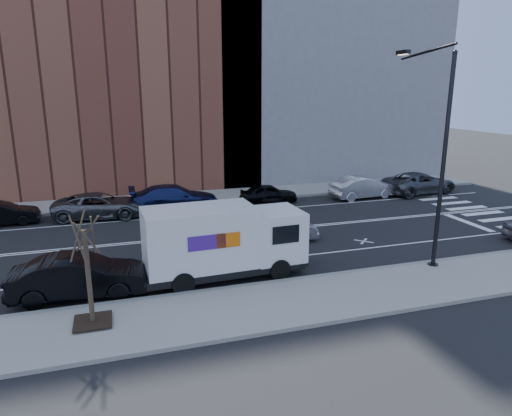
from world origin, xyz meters
TOP-DOWN VIEW (x-y plane):
  - ground at (0.00, 0.00)m, footprint 120.00×120.00m
  - sidewalk_near at (0.00, -8.80)m, footprint 44.00×3.60m
  - sidewalk_far at (0.00, 8.80)m, footprint 44.00×3.60m
  - curb_near at (0.00, -7.00)m, footprint 44.00×0.25m
  - curb_far at (0.00, 7.00)m, footprint 44.00×0.25m
  - crosswalk at (16.00, 0.00)m, footprint 3.00×14.00m
  - road_markings at (0.00, 0.00)m, footprint 40.00×8.60m
  - bldg_brick at (-8.00, 15.60)m, footprint 26.00×10.00m
  - bldg_concrete at (12.00, 15.60)m, footprint 20.00×10.00m
  - streetlight at (7.00, -6.91)m, footprint 0.44×4.02m
  - street_tree at (-7.00, -8.40)m, footprint 1.20×1.20m
  - fedex_van at (-1.94, -5.60)m, footprint 6.74×2.60m
  - far_parked_b at (-12.35, 5.53)m, footprint 4.14×1.65m
  - far_parked_c at (-6.98, 5.52)m, footprint 5.60×2.96m
  - far_parked_d at (-2.40, 5.99)m, footprint 5.67×2.38m
  - far_parked_e at (3.98, 5.92)m, footprint 4.01×1.86m
  - far_parked_f at (10.93, 5.31)m, footprint 4.91×2.04m
  - far_parked_g at (15.72, 5.38)m, footprint 5.99×3.24m
  - driving_sedan at (1.79, -1.89)m, footprint 4.14×1.68m
  - near_parked_rear_a at (-7.50, -5.83)m, footprint 5.00×1.98m

SIDE VIEW (x-z plane):
  - ground at x=0.00m, z-range 0.00..0.00m
  - crosswalk at x=16.00m, z-range 0.00..0.01m
  - road_markings at x=0.00m, z-range 0.00..0.01m
  - sidewalk_near at x=0.00m, z-range 0.00..0.15m
  - sidewalk_far at x=0.00m, z-range 0.00..0.15m
  - curb_near at x=0.00m, z-range 0.00..0.17m
  - curb_far at x=0.00m, z-range 0.00..0.17m
  - far_parked_e at x=3.98m, z-range 0.00..1.33m
  - driving_sedan at x=1.79m, z-range 0.00..1.33m
  - far_parked_b at x=-12.35m, z-range 0.00..1.34m
  - far_parked_c at x=-6.98m, z-range 0.00..1.50m
  - far_parked_f at x=10.93m, z-range 0.00..1.58m
  - far_parked_g at x=15.72m, z-range 0.00..1.60m
  - near_parked_rear_a at x=-7.50m, z-range 0.00..1.62m
  - far_parked_d at x=-2.40m, z-range 0.00..1.64m
  - street_tree at x=-7.00m, z-range -0.42..3.33m
  - fedex_van at x=-1.94m, z-range 0.08..3.11m
  - streetlight at x=7.00m, z-range 0.41..9.75m
  - bldg_brick at x=-8.00m, z-range 0.00..22.00m
  - bldg_concrete at x=12.00m, z-range 0.00..26.00m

